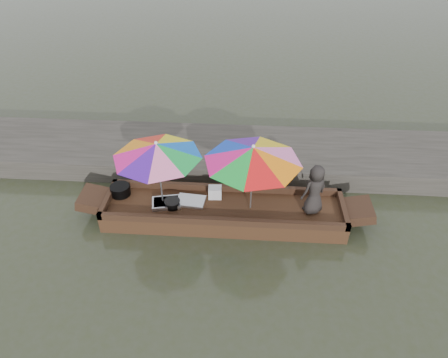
# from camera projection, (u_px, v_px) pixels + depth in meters

# --- Properties ---
(water) EXTENTS (80.00, 80.00, 0.00)m
(water) POSITION_uv_depth(u_px,v_px,m) (224.00, 219.00, 8.65)
(water) COLOR #2E341D
(water) RESTS_ON ground
(dock) EXTENTS (22.00, 2.20, 0.50)m
(dock) POSITION_uv_depth(u_px,v_px,m) (230.00, 154.00, 10.26)
(dock) COLOR #2D2B26
(dock) RESTS_ON ground
(boat_hull) EXTENTS (5.06, 1.20, 0.35)m
(boat_hull) POSITION_uv_depth(u_px,v_px,m) (224.00, 213.00, 8.54)
(boat_hull) COLOR black
(boat_hull) RESTS_ON water
(cooking_pot) EXTENTS (0.43, 0.43, 0.22)m
(cooking_pot) POSITION_uv_depth(u_px,v_px,m) (120.00, 190.00, 8.70)
(cooking_pot) COLOR black
(cooking_pot) RESTS_ON boat_hull
(tray_crayfish) EXTENTS (0.66, 0.52, 0.09)m
(tray_crayfish) POSITION_uv_depth(u_px,v_px,m) (166.00, 203.00, 8.46)
(tray_crayfish) COLOR silver
(tray_crayfish) RESTS_ON boat_hull
(tray_scallop) EXTENTS (0.63, 0.47, 0.06)m
(tray_scallop) POSITION_uv_depth(u_px,v_px,m) (191.00, 201.00, 8.53)
(tray_scallop) COLOR silver
(tray_scallop) RESTS_ON boat_hull
(charcoal_grill) EXTENTS (0.32, 0.32, 0.15)m
(charcoal_grill) POSITION_uv_depth(u_px,v_px,m) (172.00, 204.00, 8.39)
(charcoal_grill) COLOR black
(charcoal_grill) RESTS_ON boat_hull
(supply_bag) EXTENTS (0.29, 0.24, 0.26)m
(supply_bag) POSITION_uv_depth(u_px,v_px,m) (215.00, 192.00, 8.61)
(supply_bag) COLOR silver
(supply_bag) RESTS_ON boat_hull
(vendor) EXTENTS (0.66, 0.59, 1.12)m
(vendor) POSITION_uv_depth(u_px,v_px,m) (315.00, 190.00, 8.00)
(vendor) COLOR black
(vendor) RESTS_ON boat_hull
(umbrella_bow) EXTENTS (1.78, 1.78, 1.55)m
(umbrella_bow) POSITION_uv_depth(u_px,v_px,m) (160.00, 174.00, 8.04)
(umbrella_bow) COLOR blue
(umbrella_bow) RESTS_ON boat_hull
(umbrella_stern) EXTENTS (2.21, 2.21, 1.55)m
(umbrella_stern) POSITION_uv_depth(u_px,v_px,m) (252.00, 178.00, 7.94)
(umbrella_stern) COLOR pink
(umbrella_stern) RESTS_ON boat_hull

